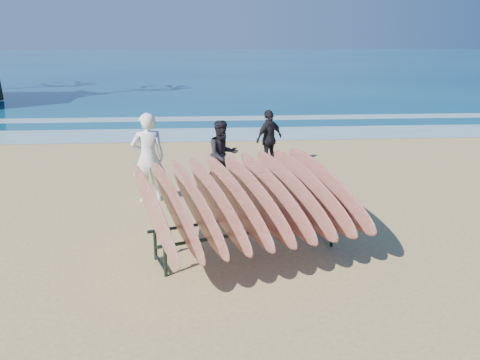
{
  "coord_description": "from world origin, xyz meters",
  "views": [
    {
      "loc": [
        -0.67,
        -8.24,
        3.61
      ],
      "look_at": [
        0.0,
        0.8,
        0.95
      ],
      "focal_mm": 38.0,
      "sensor_mm": 36.0,
      "label": 1
    }
  ],
  "objects": [
    {
      "name": "surfboard_rack",
      "position": [
        0.02,
        -0.35,
        0.97
      ],
      "size": [
        3.97,
        3.87,
        1.62
      ],
      "rotation": [
        0.0,
        0.0,
        0.32
      ],
      "color": "black",
      "rests_on": "ground"
    },
    {
      "name": "ground",
      "position": [
        0.0,
        0.0,
        0.0
      ],
      "size": [
        120.0,
        120.0,
        0.0
      ],
      "primitive_type": "plane",
      "color": "tan",
      "rests_on": "ground"
    },
    {
      "name": "ocean",
      "position": [
        0.0,
        55.0,
        0.01
      ],
      "size": [
        160.0,
        160.0,
        0.0
      ],
      "primitive_type": "plane",
      "color": "navy",
      "rests_on": "ground"
    },
    {
      "name": "person_dark_a",
      "position": [
        -0.22,
        3.36,
        0.82
      ],
      "size": [
        0.98,
        0.9,
        1.64
      ],
      "primitive_type": "imported",
      "rotation": [
        0.0,
        0.0,
        0.43
      ],
      "color": "black",
      "rests_on": "ground"
    },
    {
      "name": "person_dark_b",
      "position": [
        1.13,
        5.29,
        0.79
      ],
      "size": [
        0.97,
        0.88,
        1.58
      ],
      "primitive_type": "imported",
      "rotation": [
        0.0,
        0.0,
        3.81
      ],
      "color": "black",
      "rests_on": "ground"
    },
    {
      "name": "foam_far",
      "position": [
        0.0,
        13.5,
        0.01
      ],
      "size": [
        160.0,
        160.0,
        0.0
      ],
      "primitive_type": "plane",
      "color": "white",
      "rests_on": "ground"
    },
    {
      "name": "person_white",
      "position": [
        -1.87,
        2.54,
        0.98
      ],
      "size": [
        0.81,
        0.63,
        1.96
      ],
      "primitive_type": "imported",
      "rotation": [
        0.0,
        0.0,
        3.38
      ],
      "color": "white",
      "rests_on": "ground"
    },
    {
      "name": "foam_near",
      "position": [
        0.0,
        10.0,
        0.01
      ],
      "size": [
        160.0,
        160.0,
        0.0
      ],
      "primitive_type": "plane",
      "color": "white",
      "rests_on": "ground"
    }
  ]
}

